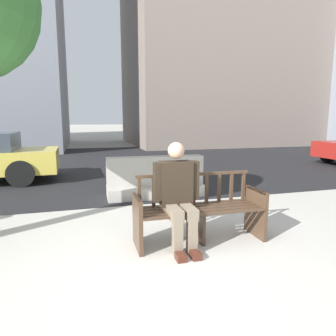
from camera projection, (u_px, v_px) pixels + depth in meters
The scene contains 5 objects.
ground_plane at pixel (162, 279), 3.01m from camera, with size 200.00×200.00×0.00m, color #B7B2A8.
street_asphalt at pixel (102, 162), 11.26m from camera, with size 120.00×12.00×0.01m, color black.
street_bench at pixel (199, 212), 3.92m from camera, with size 1.70×0.56×0.88m.
seated_person at pixel (178, 193), 3.74m from camera, with size 0.58×0.73×1.31m.
jersey_barrier_centre at pixel (156, 180), 6.24m from camera, with size 2.02×0.74×0.84m.
Camera 1 is at (-0.72, -2.70, 1.59)m, focal length 32.00 mm.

